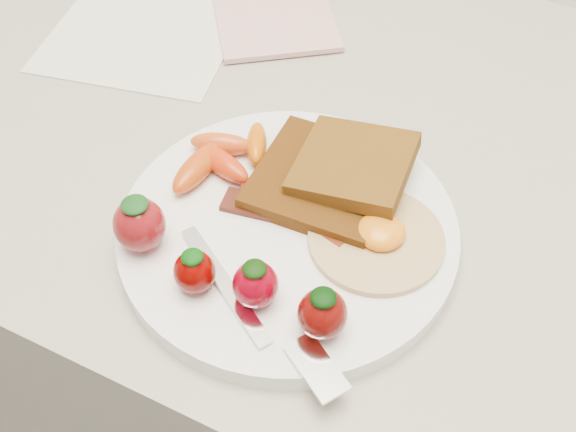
% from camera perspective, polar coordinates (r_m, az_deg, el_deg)
% --- Properties ---
extents(counter, '(2.00, 0.60, 0.90)m').
position_cam_1_polar(counter, '(1.02, 4.73, -12.95)').
color(counter, gray).
rests_on(counter, ground).
extents(plate, '(0.27, 0.27, 0.02)m').
position_cam_1_polar(plate, '(0.58, 0.00, -1.23)').
color(plate, white).
rests_on(plate, counter).
extents(toast_lower, '(0.11, 0.11, 0.01)m').
position_cam_1_polar(toast_lower, '(0.59, 2.87, 2.87)').
color(toast_lower, black).
rests_on(toast_lower, plate).
extents(toast_upper, '(0.10, 0.10, 0.02)m').
position_cam_1_polar(toast_upper, '(0.59, 5.21, 4.07)').
color(toast_upper, '#351B08').
rests_on(toast_upper, toast_lower).
extents(fried_egg, '(0.12, 0.12, 0.02)m').
position_cam_1_polar(fried_egg, '(0.56, 7.08, -1.66)').
color(fried_egg, beige).
rests_on(fried_egg, plate).
extents(bacon_strips, '(0.11, 0.07, 0.01)m').
position_cam_1_polar(bacon_strips, '(0.58, 0.43, 0.85)').
color(bacon_strips, black).
rests_on(bacon_strips, plate).
extents(baby_carrots, '(0.07, 0.11, 0.02)m').
position_cam_1_polar(baby_carrots, '(0.61, -5.33, 4.71)').
color(baby_carrots, '#C94918').
rests_on(baby_carrots, plate).
extents(strawberries, '(0.19, 0.05, 0.05)m').
position_cam_1_polar(strawberries, '(0.52, -5.67, -3.94)').
color(strawberries, maroon).
rests_on(strawberries, plate).
extents(fork, '(0.17, 0.09, 0.00)m').
position_cam_1_polar(fork, '(0.51, -1.88, -8.20)').
color(fork, white).
rests_on(fork, plate).
extents(paper_sheet, '(0.24, 0.29, 0.00)m').
position_cam_1_polar(paper_sheet, '(0.83, -10.39, 15.36)').
color(paper_sheet, silver).
rests_on(paper_sheet, counter).
extents(notepad, '(0.21, 0.22, 0.01)m').
position_cam_1_polar(notepad, '(0.82, -1.34, 16.24)').
color(notepad, '#D8A0A4').
rests_on(notepad, paper_sheet).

